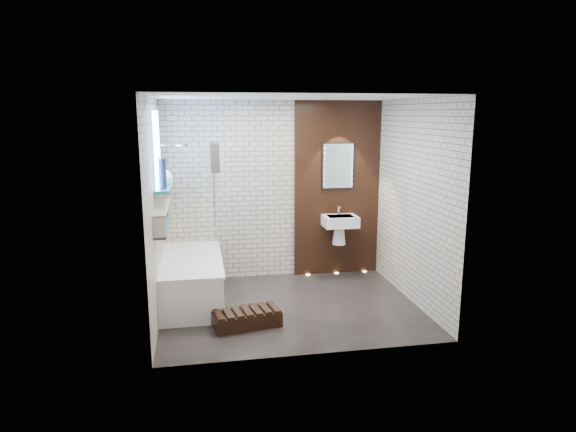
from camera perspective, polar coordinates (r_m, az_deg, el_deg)
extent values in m
plane|color=black|center=(6.48, 0.24, -10.27)|extent=(3.20, 3.20, 0.00)
cube|color=#B4AA8F|center=(7.38, -1.60, 2.92)|extent=(3.20, 0.04, 2.60)
cube|color=#B4AA8F|center=(4.87, 3.05, -1.67)|extent=(3.20, 0.04, 2.60)
cube|color=#B4AA8F|center=(6.04, -14.85, 0.56)|extent=(0.04, 2.60, 2.60)
cube|color=#B4AA8F|center=(6.60, 14.05, 1.52)|extent=(0.04, 2.60, 2.60)
plane|color=white|center=(6.02, 0.26, 13.36)|extent=(3.20, 3.20, 0.00)
cube|color=black|center=(7.55, 5.59, 3.07)|extent=(1.30, 0.06, 2.60)
cube|color=#7FADE0|center=(6.29, -14.81, 7.44)|extent=(0.03, 1.00, 0.90)
cube|color=#227F73|center=(6.34, -13.91, 3.23)|extent=(0.18, 1.00, 0.04)
cube|color=#227F73|center=(6.22, -14.00, -1.10)|extent=(0.14, 1.30, 0.03)
cube|color=#B2A899|center=(6.18, -14.11, 0.99)|extent=(0.14, 1.30, 0.03)
cube|color=#B2A899|center=(5.58, -14.45, -1.37)|extent=(0.14, 0.03, 0.26)
cube|color=#B2A899|center=(6.82, -13.73, 1.01)|extent=(0.14, 0.03, 0.26)
cube|color=white|center=(6.72, -10.89, -7.20)|extent=(0.75, 1.70, 0.55)
cube|color=white|center=(6.63, -10.99, -4.82)|extent=(0.79, 1.74, 0.03)
cylinder|color=silver|center=(7.31, -9.79, -2.61)|extent=(0.04, 0.04, 0.12)
cube|color=white|center=(6.90, -8.24, 2.02)|extent=(0.01, 0.78, 1.40)
cube|color=black|center=(6.65, -8.32, 6.61)|extent=(0.11, 0.29, 0.38)
cylinder|color=silver|center=(6.88, -12.05, 7.90)|extent=(0.18, 0.18, 0.02)
cube|color=white|center=(7.44, 5.96, -0.60)|extent=(0.50, 0.36, 0.16)
cone|color=white|center=(7.53, 5.82, -2.16)|extent=(0.20, 0.20, 0.28)
cylinder|color=silver|center=(7.50, 5.77, 0.68)|extent=(0.03, 0.03, 0.14)
cube|color=black|center=(7.48, 5.72, 5.68)|extent=(0.50, 0.02, 0.70)
cube|color=silver|center=(7.47, 5.74, 5.68)|extent=(0.45, 0.01, 0.65)
cube|color=black|center=(5.93, -4.71, -11.59)|extent=(0.82, 0.47, 0.17)
cylinder|color=#973B17|center=(5.91, -14.21, -1.10)|extent=(0.05, 0.05, 0.11)
cylinder|color=maroon|center=(6.66, -13.80, 0.57)|extent=(0.06, 0.06, 0.16)
cylinder|color=maroon|center=(5.77, -14.31, -1.23)|extent=(0.06, 0.06, 0.14)
cylinder|color=maroon|center=(6.11, -14.09, -0.60)|extent=(0.06, 0.06, 0.12)
cylinder|color=#15213A|center=(6.02, -14.07, 4.68)|extent=(0.08, 0.08, 0.35)
sphere|color=white|center=(6.33, -13.87, 4.28)|extent=(0.19, 0.19, 0.19)
cylinder|color=#FFD899|center=(7.68, 2.29, -6.68)|extent=(0.06, 0.06, 0.01)
cylinder|color=#FFD899|center=(7.79, 5.54, -6.47)|extent=(0.06, 0.06, 0.01)
cylinder|color=#FFD899|center=(7.92, 8.70, -6.25)|extent=(0.06, 0.06, 0.01)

